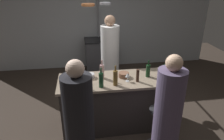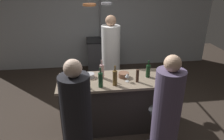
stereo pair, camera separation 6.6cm
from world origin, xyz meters
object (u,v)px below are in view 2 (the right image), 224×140
Objects in this scene: wine_bottle_red at (148,71)px; wine_glass_near_left_guest at (127,76)px; wine_bottle_dark at (77,77)px; wine_bottle_rose at (102,71)px; stove_range at (101,55)px; bar_stool_right at (156,127)px; bar_stool_left at (81,133)px; wine_bottle_amber at (115,78)px; mixing_bowl_wooden at (124,75)px; potted_plant at (170,71)px; wine_glass_by_chef at (161,75)px; wine_bottle_green at (101,80)px; guest_left at (78,129)px; chef at (111,61)px; guest_right at (166,121)px; pepper_mill at (137,76)px; mixing_bowl_steel at (90,75)px.

wine_bottle_red is 2.01× the size of wine_glass_near_left_guest.
wine_bottle_rose reaches higher than wine_bottle_dark.
stove_range reaches higher than bar_stool_right.
wine_bottle_rose reaches higher than bar_stool_left.
bar_stool_right is 1.42m from wine_bottle_dark.
wine_bottle_amber reaches higher than mixing_bowl_wooden.
wine_glass_by_chef is at bearing -118.29° from potted_plant.
wine_bottle_dark is at bearing -168.46° from mixing_bowl_wooden.
wine_bottle_red is 0.85m from wine_bottle_green.
wine_glass_near_left_guest reaches higher than stove_range.
bar_stool_right is at bearing -55.17° from wine_glass_near_left_guest.
guest_left is at bearing -109.52° from wine_bottle_rose.
chef is 3.40× the size of potted_plant.
mixing_bowl_wooden is (0.73, 0.68, 0.56)m from bar_stool_left.
bar_stool_right is 4.66× the size of wine_glass_by_chef.
guest_left is 0.95m from wine_bottle_dark.
bar_stool_right is at bearing -24.70° from wine_bottle_dark.
guest_right reaches higher than wine_bottle_dark.
pepper_mill is 1.44× the size of wine_glass_near_left_guest.
chef is 1.29m from wine_bottle_green.
chef is at bearing -86.61° from stove_range.
wine_glass_by_chef is (0.21, 0.82, 0.24)m from guest_right.
bar_stool_left is 2.16× the size of wine_bottle_green.
guest_right is (1.09, -0.36, 0.39)m from bar_stool_left.
wine_bottle_amber is 1.02× the size of wine_bottle_rose.
wine_bottle_rose is (0.05, 0.31, 0.00)m from wine_bottle_green.
wine_bottle_red is at bearing 18.55° from wine_glass_near_left_guest.
mixing_bowl_steel is (0.18, 1.14, 0.16)m from guest_left.
mixing_bowl_steel is at bearing 138.93° from wine_bottle_amber.
potted_plant is (2.19, 2.48, -0.47)m from guest_left.
wine_bottle_green reaches higher than mixing_bowl_steel.
potted_plant is 1.77× the size of wine_bottle_red.
chef is 5.48× the size of wine_bottle_amber.
chef reaches higher than wine_bottle_dark.
wine_glass_near_left_guest reaches higher than potted_plant.
wine_bottle_red is at bearing 87.46° from guest_right.
stove_range is 5.51× the size of mixing_bowl_steel.
chef is 6.03× the size of wine_bottle_red.
bar_stool_left is 0.82m from wine_bottle_green.
mixing_bowl_wooden is (-1.44, -1.40, 0.64)m from potted_plant.
potted_plant is 1.97m from wine_glass_by_chef.
guest_left reaches higher than wine_bottle_green.
guest_left is at bearing -146.97° from wine_glass_by_chef.
bar_stool_right is 0.82m from pepper_mill.
potted_plant is 2.23m from wine_glass_near_left_guest.
wine_bottle_green reaches higher than wine_glass_near_left_guest.
pepper_mill is at bearing 27.83° from bar_stool_left.
wine_glass_by_chef is (1.30, 0.46, 0.63)m from bar_stool_left.
bar_stool_right is at bearing -38.32° from mixing_bowl_steel.
chef reaches higher than guest_right.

